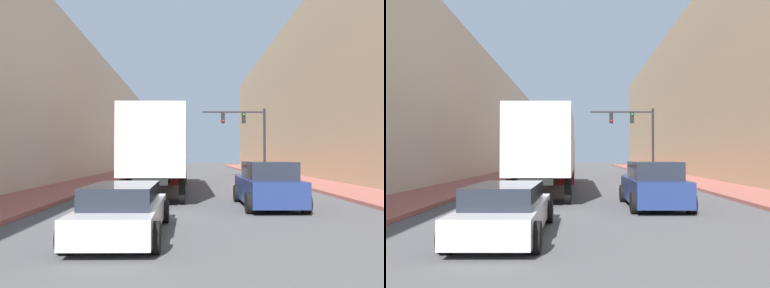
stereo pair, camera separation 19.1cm
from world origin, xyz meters
TOP-DOWN VIEW (x-y plane):
  - sidewalk_right at (7.54, 30.00)m, footprint 3.29×80.00m
  - sidewalk_left at (-7.54, 30.00)m, footprint 3.29×80.00m
  - building_right at (12.19, 30.00)m, footprint 6.00×80.00m
  - building_left at (-12.19, 30.00)m, footprint 6.00×80.00m
  - semi_truck at (-2.20, 18.64)m, footprint 2.60×13.82m
  - sedan_car at (-2.36, 7.19)m, footprint 1.97×4.68m
  - suv_car at (2.15, 12.08)m, footprint 2.11×4.43m
  - traffic_signal_gantry at (4.47, 29.95)m, footprint 5.42×0.35m

SIDE VIEW (x-z plane):
  - sidewalk_right at x=7.54m, z-range 0.00..0.15m
  - sidewalk_left at x=-7.54m, z-range 0.00..0.15m
  - sedan_car at x=-2.36m, z-range -0.02..1.23m
  - suv_car at x=2.15m, z-range -0.05..1.65m
  - semi_truck at x=-2.20m, z-range 0.26..4.18m
  - traffic_signal_gantry at x=4.47m, z-range 1.12..7.04m
  - building_left at x=-12.19m, z-range 0.00..11.64m
  - building_right at x=12.19m, z-range 0.00..15.36m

